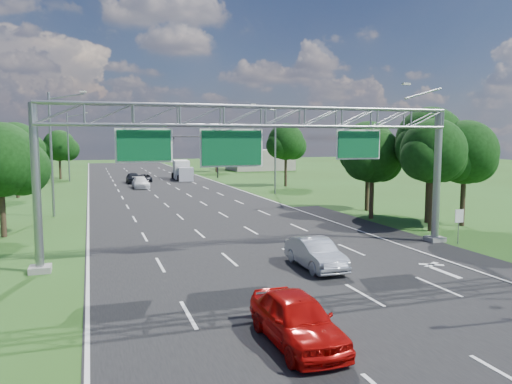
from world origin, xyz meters
name	(u,v)px	position (x,y,z in m)	size (l,w,h in m)	color
ground	(193,210)	(0.00, 30.00, 0.00)	(220.00, 220.00, 0.00)	#2A4A16
road	(193,210)	(0.00, 30.00, 0.00)	(18.00, 180.00, 0.02)	black
road_flare	(398,237)	(10.20, 14.00, 0.00)	(3.00, 30.00, 0.02)	black
sign_gantry	(265,128)	(0.33, 12.00, 6.89)	(23.50, 1.00, 9.56)	gray
regulatory_sign	(459,219)	(12.40, 10.98, 1.51)	(0.60, 0.08, 2.10)	gray
traffic_signal	(196,146)	(7.48, 65.00, 5.17)	(12.21, 0.24, 7.00)	black
streetlight_l_near	(54,148)	(-11.30, 30.00, 5.58)	(2.97, 0.22, 10.16)	gray
streetlight_l_far	(70,143)	(-11.30, 65.00, 5.58)	(2.97, 0.22, 10.16)	gray
streetlight_r_mid	(274,145)	(11.30, 40.00, 5.58)	(2.97, 0.22, 10.16)	gray
tree_cluster_right	(412,152)	(14.80, 19.19, 5.31)	(9.91, 14.60, 8.68)	#2D2116
tree_verge_la	(2,163)	(-13.92, 22.04, 4.76)	(5.76, 4.80, 7.40)	#2D2116
tree_verge_lb	(16,147)	(-15.92, 45.04, 5.41)	(5.76, 4.80, 8.06)	#2D2116
tree_verge_lc	(60,147)	(-12.92, 70.04, 4.98)	(5.76, 4.80, 7.62)	#2D2116
tree_verge_rd	(286,144)	(16.08, 48.04, 5.63)	(5.76, 4.80, 8.28)	#2D2116
tree_verge_re	(216,144)	(14.08, 78.04, 5.20)	(5.76, 4.80, 7.84)	#2D2116
building_left	(4,162)	(-22.00, 78.00, 2.50)	(14.00, 10.00, 5.00)	#A49889
building_right	(260,160)	(24.00, 82.00, 2.00)	(12.00, 9.00, 4.00)	#A49889
red_coupe	(297,319)	(-2.68, 0.45, 0.80)	(1.88, 4.67, 1.59)	#BA0B08
silver_sedan	(315,254)	(1.76, 8.53, 0.73)	(1.55, 4.44, 1.46)	#ADB2B9
car_queue_a	(141,183)	(-2.51, 51.52, 0.69)	(1.94, 4.78, 1.39)	white
car_queue_b	(145,178)	(-0.95, 61.03, 0.55)	(1.83, 3.96, 1.10)	black
car_queue_c	(133,178)	(-2.81, 59.05, 0.77)	(1.81, 4.50, 1.53)	black
box_truck	(182,170)	(4.89, 63.14, 1.40)	(2.73, 7.89, 2.93)	white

